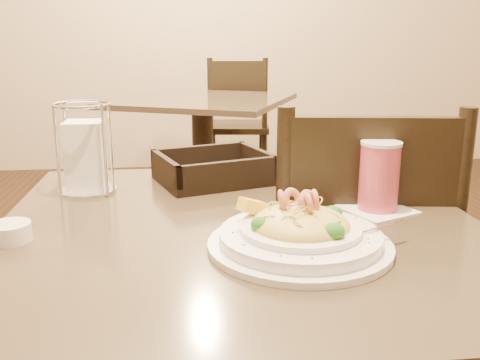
{
  "coord_description": "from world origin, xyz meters",
  "views": [
    {
      "loc": [
        -0.1,
        -0.93,
        1.07
      ],
      "look_at": [
        0.0,
        0.02,
        0.81
      ],
      "focal_mm": 40.0,
      "sensor_mm": 36.0,
      "label": 1
    }
  ],
  "objects": [
    {
      "name": "dining_chair_near",
      "position": [
        0.3,
        0.22,
        0.5
      ],
      "size": [
        0.47,
        0.47,
        0.93
      ],
      "rotation": [
        0.0,
        0.0,
        3.01
      ],
      "color": "black",
      "rests_on": "ground"
    },
    {
      "name": "background_table",
      "position": [
        0.0,
        2.11,
        0.5
      ],
      "size": [
        1.19,
        1.19,
        0.73
      ],
      "rotation": [
        0.0,
        0.0,
        -0.42
      ],
      "color": "black",
      "rests_on": "ground"
    },
    {
      "name": "dining_chair_far",
      "position": [
        0.27,
        2.72,
        0.5
      ],
      "size": [
        0.46,
        0.46,
        0.93
      ],
      "rotation": [
        0.0,
        0.0,
        3.05
      ],
      "color": "black",
      "rests_on": "ground"
    },
    {
      "name": "butter_ramekin",
      "position": [
        -0.4,
        -0.04,
        0.74
      ],
      "size": [
        0.08,
        0.08,
        0.03
      ],
      "primitive_type": "cylinder",
      "rotation": [
        0.0,
        0.0,
        -0.11
      ],
      "color": "white",
      "rests_on": "main_table"
    },
    {
      "name": "pasta_bowl",
      "position": [
        0.08,
        -0.12,
        0.76
      ],
      "size": [
        0.33,
        0.3,
        0.1
      ],
      "rotation": [
        0.0,
        0.0,
        0.27
      ],
      "color": "white",
      "rests_on": "main_table"
    },
    {
      "name": "main_table",
      "position": [
        0.0,
        0.0,
        0.5
      ],
      "size": [
        0.9,
        0.9,
        0.73
      ],
      "color": "black",
      "rests_on": "ground"
    },
    {
      "name": "bread_basket",
      "position": [
        -0.03,
        0.31,
        0.75
      ],
      "size": [
        0.3,
        0.27,
        0.07
      ],
      "rotation": [
        0.0,
        0.0,
        0.32
      ],
      "color": "black",
      "rests_on": "main_table"
    },
    {
      "name": "side_plate",
      "position": [
        0.23,
        0.21,
        0.73
      ],
      "size": [
        0.19,
        0.19,
        0.01
      ],
      "primitive_type": "cylinder",
      "rotation": [
        0.0,
        0.0,
        -0.26
      ],
      "color": "white",
      "rests_on": "main_table"
    },
    {
      "name": "napkin_caddy",
      "position": [
        -0.32,
        0.25,
        0.81
      ],
      "size": [
        0.13,
        0.13,
        0.2
      ],
      "rotation": [
        0.0,
        0.0,
        0.36
      ],
      "color": "silver",
      "rests_on": "main_table"
    },
    {
      "name": "drink_glass",
      "position": [
        0.28,
        0.05,
        0.8
      ],
      "size": [
        0.16,
        0.16,
        0.14
      ],
      "rotation": [
        0.0,
        0.0,
        0.42
      ],
      "color": "white",
      "rests_on": "main_table"
    }
  ]
}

